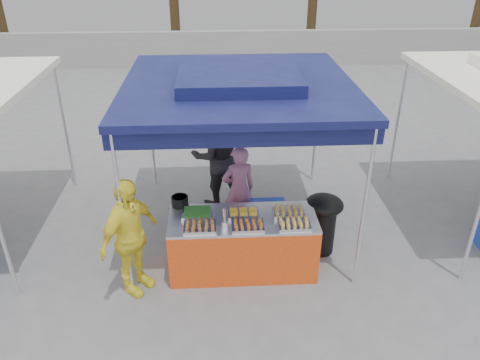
{
  "coord_description": "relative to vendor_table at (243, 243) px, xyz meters",
  "views": [
    {
      "loc": [
        -0.33,
        -5.38,
        4.29
      ],
      "look_at": [
        0.0,
        0.6,
        1.05
      ],
      "focal_mm": 35.0,
      "sensor_mm": 36.0,
      "label": 1
    }
  ],
  "objects": [
    {
      "name": "ground_plane",
      "position": [
        0.0,
        0.1,
        -0.43
      ],
      "size": [
        80.0,
        80.0,
        0.0
      ],
      "primitive_type": "plane",
      "color": "slate"
    },
    {
      "name": "back_wall",
      "position": [
        0.0,
        11.1,
        0.17
      ],
      "size": [
        40.0,
        0.25,
        1.2
      ],
      "primitive_type": "cube",
      "color": "gray",
      "rests_on": "ground_plane"
    },
    {
      "name": "main_canopy",
      "position": [
        0.0,
        1.07,
        1.94
      ],
      "size": [
        3.2,
        3.2,
        2.57
      ],
      "color": "silver",
      "rests_on": "ground_plane"
    },
    {
      "name": "vendor_table",
      "position": [
        0.0,
        0.0,
        0.0
      ],
      "size": [
        2.0,
        0.8,
        0.85
      ],
      "color": "#E14814",
      "rests_on": "ground_plane"
    },
    {
      "name": "food_tray_fl",
      "position": [
        -0.57,
        -0.23,
        0.46
      ],
      "size": [
        0.42,
        0.3,
        0.07
      ],
      "color": "white",
      "rests_on": "vendor_table"
    },
    {
      "name": "food_tray_fm",
      "position": [
        0.05,
        -0.24,
        0.46
      ],
      "size": [
        0.42,
        0.3,
        0.07
      ],
      "color": "white",
      "rests_on": "vendor_table"
    },
    {
      "name": "food_tray_fr",
      "position": [
        0.65,
        -0.24,
        0.46
      ],
      "size": [
        0.42,
        0.3,
        0.07
      ],
      "color": "white",
      "rests_on": "vendor_table"
    },
    {
      "name": "food_tray_bl",
      "position": [
        -0.61,
        0.1,
        0.46
      ],
      "size": [
        0.42,
        0.3,
        0.07
      ],
      "color": "white",
      "rests_on": "vendor_table"
    },
    {
      "name": "food_tray_bm",
      "position": [
        0.01,
        0.07,
        0.46
      ],
      "size": [
        0.42,
        0.3,
        0.07
      ],
      "color": "white",
      "rests_on": "vendor_table"
    },
    {
      "name": "food_tray_br",
      "position": [
        0.63,
        0.06,
        0.46
      ],
      "size": [
        0.42,
        0.3,
        0.07
      ],
      "color": "white",
      "rests_on": "vendor_table"
    },
    {
      "name": "cooking_pot",
      "position": [
        -0.86,
        0.37,
        0.49
      ],
      "size": [
        0.24,
        0.24,
        0.14
      ],
      "primitive_type": "cylinder",
      "color": "black",
      "rests_on": "vendor_table"
    },
    {
      "name": "skewer_cup",
      "position": [
        -0.25,
        -0.24,
        0.48
      ],
      "size": [
        0.09,
        0.09,
        0.11
      ],
      "primitive_type": "cylinder",
      "color": "silver",
      "rests_on": "vendor_table"
    },
    {
      "name": "wok_burner",
      "position": [
        1.19,
        0.36,
        0.13
      ],
      "size": [
        0.55,
        0.55,
        0.93
      ],
      "rotation": [
        0.0,
        0.0,
        -0.22
      ],
      "color": "black",
      "rests_on": "ground_plane"
    },
    {
      "name": "crate_left",
      "position": [
        -0.4,
        0.77,
        -0.28
      ],
      "size": [
        0.5,
        0.35,
        0.3
      ],
      "primitive_type": "cube",
      "color": "#1731BD",
      "rests_on": "ground_plane"
    },
    {
      "name": "crate_right",
      "position": [
        0.42,
        0.68,
        -0.26
      ],
      "size": [
        0.55,
        0.38,
        0.33
      ],
      "primitive_type": "cube",
      "color": "#1731BD",
      "rests_on": "ground_plane"
    },
    {
      "name": "crate_stacked",
      "position": [
        0.42,
        0.68,
        0.06
      ],
      "size": [
        0.53,
        0.37,
        0.32
      ],
      "primitive_type": "cube",
      "color": "#1731BD",
      "rests_on": "crate_right"
    },
    {
      "name": "vendor_woman",
      "position": [
        -0.01,
        0.97,
        0.3
      ],
      "size": [
        0.61,
        0.49,
        1.46
      ],
      "primitive_type": "imported",
      "rotation": [
        0.0,
        0.0,
        3.44
      ],
      "color": "#A0658E",
      "rests_on": "ground_plane"
    },
    {
      "name": "helper_man",
      "position": [
        -0.32,
        1.83,
        0.49
      ],
      "size": [
        1.01,
        0.86,
        1.83
      ],
      "primitive_type": "imported",
      "rotation": [
        0.0,
        0.0,
        3.35
      ],
      "color": "#232228",
      "rests_on": "ground_plane"
    },
    {
      "name": "customer_person",
      "position": [
        -1.46,
        -0.35,
        0.4
      ],
      "size": [
        0.88,
        1.03,
        1.65
      ],
      "primitive_type": "imported",
      "rotation": [
        0.0,
        0.0,
        0.98
      ],
      "color": "#FFED38",
      "rests_on": "ground_plane"
    }
  ]
}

